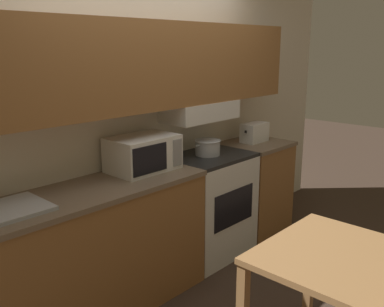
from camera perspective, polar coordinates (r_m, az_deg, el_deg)
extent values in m
plane|color=#3D2D23|center=(3.90, -6.43, -14.43)|extent=(16.00, 16.00, 0.00)
cube|color=silver|center=(3.50, -7.27, 4.38)|extent=(5.51, 0.05, 2.55)
cube|color=#936033|center=(3.31, -5.41, 11.61)|extent=(3.11, 0.32, 0.65)
cube|color=white|center=(3.74, 1.07, 5.70)|extent=(0.71, 0.34, 0.16)
cube|color=#936033|center=(3.13, -13.07, -13.09)|extent=(1.72, 0.56, 0.90)
cube|color=#75604C|center=(2.95, -13.58, -4.96)|extent=(1.74, 0.58, 0.04)
cube|color=#936033|center=(4.41, 8.25, -4.68)|extent=(0.61, 0.56, 0.90)
cube|color=#75604C|center=(4.28, 8.47, 1.25)|extent=(0.63, 0.58, 0.04)
cube|color=white|center=(3.89, 2.31, -7.11)|extent=(0.74, 0.55, 0.91)
cube|color=black|center=(3.74, 2.38, -0.42)|extent=(0.74, 0.55, 0.03)
cube|color=black|center=(3.70, 5.65, -7.17)|extent=(0.52, 0.01, 0.32)
cylinder|color=black|center=(3.55, 1.99, -1.06)|extent=(0.10, 0.10, 0.01)
cylinder|color=black|center=(3.80, 5.30, -0.08)|extent=(0.10, 0.10, 0.01)
cylinder|color=black|center=(3.69, -0.61, -0.44)|extent=(0.10, 0.10, 0.01)
cylinder|color=black|center=(3.93, 2.74, 0.46)|extent=(0.10, 0.10, 0.01)
cylinder|color=#B7BABF|center=(3.73, 2.08, 0.80)|extent=(0.22, 0.22, 0.13)
torus|color=#B7BABF|center=(3.72, 2.09, 1.72)|extent=(0.23, 0.23, 0.01)
cylinder|color=#B7BABF|center=(3.63, 0.75, 1.06)|extent=(0.05, 0.01, 0.01)
cylinder|color=#B7BABF|center=(3.82, 3.36, 1.70)|extent=(0.05, 0.01, 0.01)
cube|color=white|center=(3.27, -6.56, 0.03)|extent=(0.52, 0.35, 0.27)
cube|color=black|center=(3.09, -5.58, -0.79)|extent=(0.32, 0.01, 0.21)
cube|color=gray|center=(3.28, -1.94, 0.13)|extent=(0.09, 0.01, 0.21)
cube|color=white|center=(4.28, 8.33, 2.80)|extent=(0.28, 0.16, 0.19)
cube|color=black|center=(4.16, 7.18, 2.89)|extent=(0.01, 0.02, 0.02)
cube|color=black|center=(4.18, 7.60, 3.81)|extent=(0.04, 0.11, 0.01)
cube|color=black|center=(4.24, 8.12, 3.93)|extent=(0.04, 0.11, 0.01)
cube|color=black|center=(4.29, 8.63, 4.04)|extent=(0.04, 0.11, 0.01)
cube|color=black|center=(4.35, 9.12, 4.14)|extent=(0.04, 0.11, 0.01)
cube|color=#B7BABF|center=(2.69, -23.69, -6.98)|extent=(0.47, 0.38, 0.02)
cube|color=#4C4F54|center=(2.67, -23.54, -7.01)|extent=(0.40, 0.28, 0.01)
cube|color=#9E7042|center=(2.59, 19.32, -12.95)|extent=(0.88, 0.83, 0.04)
cube|color=#9E7042|center=(3.22, 15.48, -14.45)|extent=(0.06, 0.06, 0.70)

